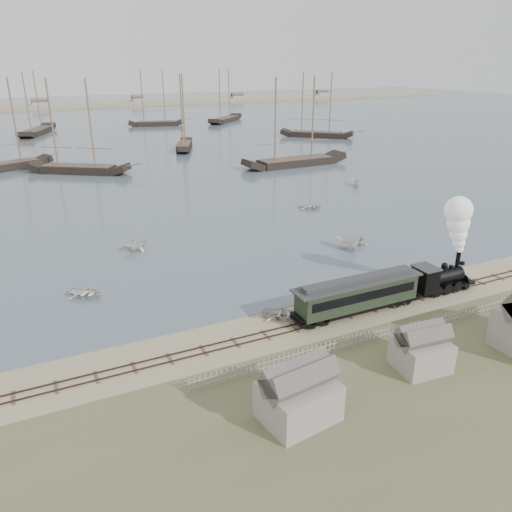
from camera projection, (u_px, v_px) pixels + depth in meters
name	position (u px, v px, depth m)	size (l,w,h in m)	color
ground	(319.00, 310.00, 49.96)	(600.00, 600.00, 0.00)	tan
harbor_water	(83.00, 124.00, 192.55)	(600.00, 336.00, 0.06)	#465664
rail_track	(330.00, 319.00, 48.27)	(120.00, 1.80, 0.16)	#35241C
picket_fence_west	(298.00, 362.00, 41.48)	(19.00, 0.10, 1.20)	gray
picket_fence_east	(469.00, 317.00, 48.68)	(15.00, 0.10, 1.20)	gray
shed_left	(298.00, 418.00, 35.04)	(5.00, 4.00, 4.10)	gray
shed_mid	(419.00, 368.00, 40.70)	(4.00, 3.50, 3.60)	gray
far_spit	(61.00, 107.00, 259.67)	(500.00, 20.00, 1.80)	tan
locomotive	(454.00, 251.00, 52.69)	(8.02, 3.00, 10.00)	black
passenger_coach	(358.00, 294.00, 48.71)	(13.86, 2.67, 3.37)	black
beached_dinghy	(282.00, 314.00, 48.41)	(3.90, 2.78, 0.81)	silver
rowboat_0	(85.00, 293.00, 52.57)	(3.76, 2.68, 0.78)	silver
rowboat_1	(136.00, 243.00, 65.32)	(3.48, 3.01, 1.83)	silver
rowboat_2	(346.00, 244.00, 65.77)	(3.73, 1.40, 1.44)	silver
rowboat_3	(310.00, 207.00, 83.48)	(3.70, 2.64, 0.77)	silver
rowboat_4	(360.00, 240.00, 67.25)	(2.59, 2.24, 1.37)	silver
rowboat_5	(356.00, 182.00, 98.75)	(3.56, 1.34, 1.38)	silver
schooner_2	(73.00, 127.00, 106.23)	(22.68, 5.23, 20.00)	black
schooner_3	(183.00, 112.00, 134.94)	(17.19, 3.97, 20.00)	black
schooner_4	(296.00, 122.00, 113.95)	(26.20, 6.05, 20.00)	black
schooner_5	(318.00, 105.00, 156.59)	(23.12, 5.34, 20.00)	black
schooner_7	(33.00, 103.00, 163.23)	(24.98, 5.76, 20.00)	black
schooner_8	(154.00, 98.00, 183.27)	(20.18, 4.66, 20.00)	black
schooner_9	(225.00, 96.00, 195.40)	(23.52, 5.43, 20.00)	black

